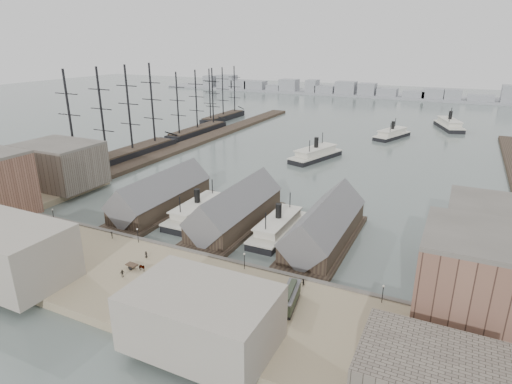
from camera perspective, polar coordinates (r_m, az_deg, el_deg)
The scene contains 38 objects.
ground at distance 109.78m, azimuth -6.89°, elevation -7.70°, with size 900.00×900.00×0.00m, color #53605C.
quay at distance 95.35m, azimuth -13.48°, elevation -11.99°, with size 180.00×30.00×2.00m, color gray.
seawall at distance 105.43m, azimuth -8.44°, elevation -8.29°, with size 180.00×1.20×2.30m, color #59544C.
west_wharf at distance 224.11m, azimuth -7.95°, elevation 6.70°, with size 10.00×220.00×1.60m, color #2D231C.
ferry_shed_west at distance 134.61m, azimuth -12.49°, elevation -0.62°, with size 14.00×42.00×12.60m.
ferry_shed_center at distance 121.02m, azimuth -2.71°, elevation -2.48°, with size 14.00×42.00×12.60m.
ferry_shed_east at distance 111.89m, azimuth 9.14°, elevation -4.63°, with size 14.00×42.00×12.60m.
warehouse_west_back at distance 164.10m, azimuth -24.62°, elevation 3.29°, with size 26.00×20.00×14.00m, color #60564C.
street_bldg_center at distance 73.84m, azimuth -7.26°, elevation -16.27°, with size 24.00×16.00×10.00m, color gray.
street_bldg_west at distance 106.08m, azimuth -30.82°, elevation -6.74°, with size 30.00×16.00×12.00m, color gray.
lamp_post_far_w at distance 131.84m, azimuth -25.46°, elevation -2.53°, with size 0.44×0.44×3.92m.
lamp_post_near_w at distance 111.13m, azimuth -15.51°, elevation -5.26°, with size 0.44×0.44×3.92m.
lamp_post_near_e at distance 95.49m, azimuth -1.57°, elevation -8.77°, with size 0.44×0.44×3.92m.
lamp_post_far_e at distance 87.68m, azimuth 16.58°, elevation -12.47°, with size 0.44×0.44×3.92m.
far_shore at distance 421.94m, azimuth 18.44°, elevation 12.33°, with size 500.00×40.00×15.72m.
ferry_docked_west at distance 128.36m, azimuth -7.76°, elevation -2.48°, with size 8.01×26.70×9.54m.
ferry_docked_east at distance 116.95m, azimuth 2.99°, elevation -4.61°, with size 7.81×26.03×9.30m.
ferry_open_near at distance 192.12m, azimuth 7.97°, elevation 5.05°, with size 17.39×30.68×10.50m.
ferry_open_mid at distance 244.47m, azimuth 17.69°, elevation 7.39°, with size 16.84×28.14×9.64m.
ferry_open_far at distance 282.89m, azimuth 24.34°, elevation 8.21°, with size 19.44×32.69×11.20m.
sailing_ship_near at distance 194.91m, azimuth -17.61°, elevation 4.68°, with size 9.85×67.88×40.51m.
sailing_ship_mid at distance 244.70m, azimuth -7.80°, elevation 8.20°, with size 8.56×49.46×35.19m.
sailing_ship_far at distance 289.06m, azimuth -4.38°, elevation 10.05°, with size 8.23×45.70×33.82m.
tram at distance 84.01m, azimuth 4.56°, elevation -13.96°, with size 3.83×9.73×3.37m.
horse_cart_left at distance 130.27m, azimuth -27.59°, elevation -4.06°, with size 4.76×2.40×1.47m.
horse_cart_center at distance 99.18m, azimuth -15.35°, elevation -9.61°, with size 4.96×1.66×1.68m.
horse_cart_right at distance 85.72m, azimuth -4.07°, elevation -13.96°, with size 4.68×2.14×1.44m.
pedestrian_0 at distance 131.13m, azimuth -28.39°, elevation -3.99°, with size 0.65×0.48×1.78m, color black.
pedestrian_1 at distance 127.10m, azimuth -29.81°, elevation -4.97°, with size 0.84×0.65×1.73m, color black.
pedestrian_2 at distance 116.20m, azimuth -18.68°, elevation -5.46°, with size 1.18×0.68×1.82m, color black.
pedestrian_3 at distance 97.64m, azimuth -17.40°, elevation -10.31°, with size 1.02×0.43×1.74m, color black.
pedestrian_4 at distance 104.18m, azimuth -14.44°, elevation -8.07°, with size 0.78×0.51×1.59m, color black.
pedestrian_5 at distance 92.23m, azimuth -14.34°, elevation -11.88°, with size 0.63×0.46×1.72m, color black.
pedestrian_6 at distance 90.82m, azimuth 6.27°, elevation -11.90°, with size 0.78×0.61×1.61m, color black.
pedestrian_7 at distance 80.85m, azimuth -1.61°, elevation -16.12°, with size 1.14×0.65×1.76m, color black.
pedestrian_8 at distance 83.55m, azimuth 15.43°, elevation -15.58°, with size 1.06×0.44×1.82m, color black.
pedestrian_9 at distance 76.66m, azimuth 26.22°, elevation -20.87°, with size 0.76×0.50×1.56m, color black.
pedestrian_10 at distance 84.40m, azimuth 15.62°, elevation -15.27°, with size 1.07×0.62×1.66m, color black.
Camera 1 is at (53.85, -81.52, 50.05)m, focal length 30.00 mm.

